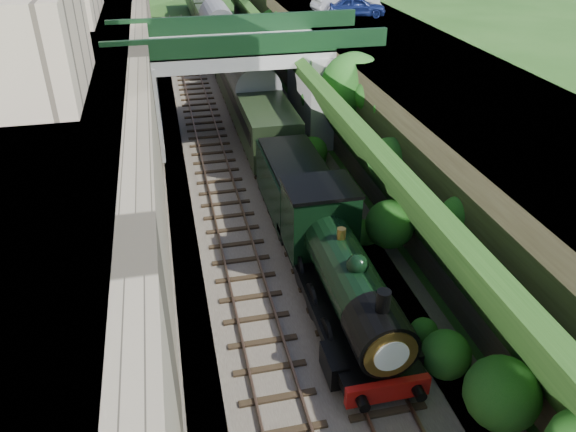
{
  "coord_description": "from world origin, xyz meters",
  "views": [
    {
      "loc": [
        -4.43,
        -10.18,
        14.19
      ],
      "look_at": [
        0.0,
        9.37,
        2.45
      ],
      "focal_mm": 35.0,
      "sensor_mm": 36.0,
      "label": 1
    }
  ],
  "objects_px": {
    "road_bridge": "(251,76)",
    "tree": "(354,87)",
    "car_silver": "(346,1)",
    "tender": "(295,189)",
    "car_blue": "(357,6)",
    "locomotive": "(341,272)"
  },
  "relations": [
    {
      "from": "road_bridge",
      "to": "tree",
      "type": "bearing_deg",
      "value": -46.3
    },
    {
      "from": "road_bridge",
      "to": "tree",
      "type": "height_order",
      "value": "road_bridge"
    },
    {
      "from": "car_silver",
      "to": "tender",
      "type": "bearing_deg",
      "value": 146.56
    },
    {
      "from": "car_blue",
      "to": "tender",
      "type": "xyz_separation_m",
      "value": [
        -8.41,
        -16.4,
        -5.32
      ]
    },
    {
      "from": "car_silver",
      "to": "locomotive",
      "type": "distance_m",
      "value": 27.05
    },
    {
      "from": "car_blue",
      "to": "tender",
      "type": "relative_size",
      "value": 0.68
    },
    {
      "from": "locomotive",
      "to": "tender",
      "type": "xyz_separation_m",
      "value": [
        -0.0,
        7.36,
        -0.27
      ]
    },
    {
      "from": "road_bridge",
      "to": "car_blue",
      "type": "distance_m",
      "value": 10.71
    },
    {
      "from": "car_blue",
      "to": "tender",
      "type": "bearing_deg",
      "value": 165.1
    },
    {
      "from": "car_silver",
      "to": "locomotive",
      "type": "relative_size",
      "value": 0.49
    },
    {
      "from": "road_bridge",
      "to": "tender",
      "type": "distance_m",
      "value": 11.07
    },
    {
      "from": "tree",
      "to": "car_silver",
      "type": "xyz_separation_m",
      "value": [
        3.37,
        12.33,
        2.42
      ]
    },
    {
      "from": "car_blue",
      "to": "car_silver",
      "type": "height_order",
      "value": "car_silver"
    },
    {
      "from": "car_blue",
      "to": "locomotive",
      "type": "height_order",
      "value": "car_blue"
    },
    {
      "from": "car_silver",
      "to": "tender",
      "type": "relative_size",
      "value": 0.83
    },
    {
      "from": "tree",
      "to": "locomotive",
      "type": "bearing_deg",
      "value": -109.99
    },
    {
      "from": "car_blue",
      "to": "car_silver",
      "type": "bearing_deg",
      "value": 24.37
    },
    {
      "from": "locomotive",
      "to": "tender",
      "type": "distance_m",
      "value": 7.37
    },
    {
      "from": "road_bridge",
      "to": "locomotive",
      "type": "distance_m",
      "value": 18.29
    },
    {
      "from": "tree",
      "to": "car_silver",
      "type": "distance_m",
      "value": 13.01
    },
    {
      "from": "road_bridge",
      "to": "tender",
      "type": "xyz_separation_m",
      "value": [
        0.26,
        -10.79,
        -2.46
      ]
    },
    {
      "from": "road_bridge",
      "to": "locomotive",
      "type": "xyz_separation_m",
      "value": [
        0.26,
        -18.16,
        -2.18
      ]
    }
  ]
}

